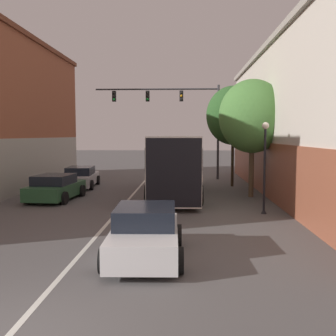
% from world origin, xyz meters
% --- Properties ---
extents(lane_center_line, '(0.14, 40.05, 0.01)m').
position_xyz_m(lane_center_line, '(0.00, 14.02, 0.00)').
color(lane_center_line, silver).
rests_on(lane_center_line, ground_plane).
extents(bus, '(3.02, 10.52, 3.33)m').
position_xyz_m(bus, '(2.35, 15.82, 1.87)').
color(bus, silver).
rests_on(bus, ground_plane).
extents(hatchback_foreground, '(2.16, 3.97, 1.41)m').
position_xyz_m(hatchback_foreground, '(1.88, 4.56, 0.68)').
color(hatchback_foreground, silver).
rests_on(hatchback_foreground, ground_plane).
extents(parked_car_left_near, '(2.18, 4.38, 1.35)m').
position_xyz_m(parked_car_left_near, '(-3.78, 19.01, 0.65)').
color(parked_car_left_near, silver).
rests_on(parked_car_left_near, ground_plane).
extents(parked_car_left_mid, '(2.38, 4.23, 1.34)m').
position_xyz_m(parked_car_left_mid, '(-3.78, 14.00, 0.65)').
color(parked_car_left_mid, '#285633').
rests_on(parked_car_left_mid, ground_plane).
extents(traffic_signal_gantry, '(9.43, 0.36, 7.16)m').
position_xyz_m(traffic_signal_gantry, '(2.42, 24.03, 5.35)').
color(traffic_signal_gantry, '#333338').
rests_on(traffic_signal_gantry, ground_plane).
extents(street_lamp, '(0.30, 0.30, 3.94)m').
position_xyz_m(street_lamp, '(6.39, 10.86, 2.22)').
color(street_lamp, black).
rests_on(street_lamp, ground_plane).
extents(street_tree_near, '(3.61, 3.25, 6.38)m').
position_xyz_m(street_tree_near, '(6.59, 15.47, 4.39)').
color(street_tree_near, brown).
rests_on(street_tree_near, ground_plane).
extents(street_tree_far, '(3.50, 3.15, 6.59)m').
position_xyz_m(street_tree_far, '(6.10, 19.94, 4.66)').
color(street_tree_far, '#3D2D1E').
rests_on(street_tree_far, ground_plane).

